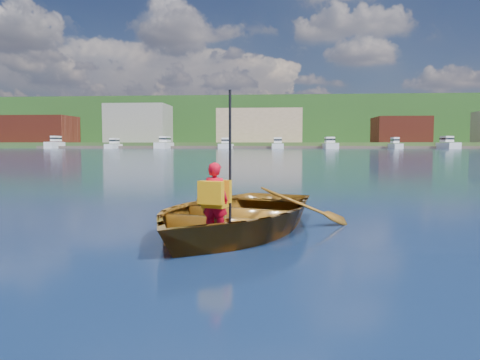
{
  "coord_description": "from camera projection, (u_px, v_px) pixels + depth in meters",
  "views": [
    {
      "loc": [
        1.98,
        -6.07,
        1.32
      ],
      "look_at": [
        1.4,
        0.86,
        0.79
      ],
      "focal_mm": 35.0,
      "sensor_mm": 36.0,
      "label": 1
    }
  ],
  "objects": [
    {
      "name": "marina_yachts",
      "position": [
        288.0,
        144.0,
        148.22
      ],
      "size": [
        144.31,
        13.82,
        4.37
      ],
      "color": "white",
      "rests_on": "ground"
    },
    {
      "name": "hillside_trees",
      "position": [
        256.0,
        113.0,
        240.23
      ],
      "size": [
        312.08,
        86.96,
        26.64
      ],
      "color": "#382314",
      "rests_on": "ground"
    },
    {
      "name": "dock",
      "position": [
        279.0,
        147.0,
        153.17
      ],
      "size": [
        160.02,
        11.23,
        0.8
      ],
      "color": "brown",
      "rests_on": "ground"
    },
    {
      "name": "child_paddler",
      "position": [
        215.0,
        198.0,
        6.11
      ],
      "size": [
        0.43,
        0.42,
        1.93
      ],
      "color": "red",
      "rests_on": "ground"
    },
    {
      "name": "waterfront_buildings",
      "position": [
        252.0,
        127.0,
        170.3
      ],
      "size": [
        202.0,
        16.0,
        14.0
      ],
      "color": "brown",
      "rests_on": "ground"
    },
    {
      "name": "rowboat",
      "position": [
        233.0,
        214.0,
        7.02
      ],
      "size": [
        4.14,
        4.88,
        0.86
      ],
      "color": "brown",
      "rests_on": "ground"
    },
    {
      "name": "shoreline",
      "position": [
        275.0,
        127.0,
        240.62
      ],
      "size": [
        400.0,
        140.0,
        22.0
      ],
      "color": "#304D20",
      "rests_on": "ground"
    },
    {
      "name": "ground",
      "position": [
        131.0,
        243.0,
        6.29
      ],
      "size": [
        600.0,
        600.0,
        0.0
      ],
      "color": "#0D213F",
      "rests_on": "ground"
    }
  ]
}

